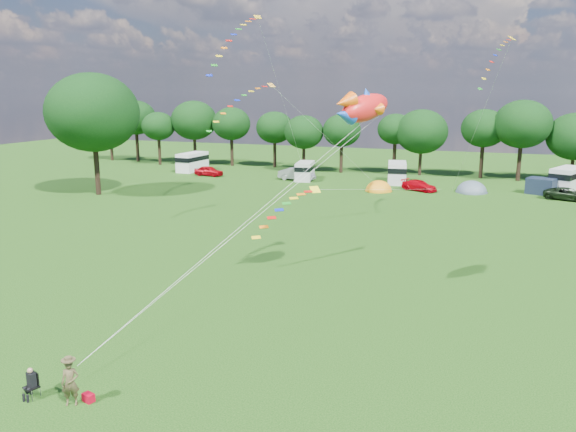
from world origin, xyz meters
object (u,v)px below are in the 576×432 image
(car_c, at_px, (419,186))
(camp_chair, at_px, (32,379))
(fish_kite, at_px, (361,108))
(car_a, at_px, (209,171))
(campervan_c, at_px, (397,172))
(campervan_a, at_px, (192,161))
(kite_flyer, at_px, (70,383))
(big_tree, at_px, (93,113))
(campervan_d, at_px, (567,179))
(tent_greyblue, at_px, (471,192))
(campervan_b, at_px, (305,170))
(car_d, at_px, (568,194))
(car_b, at_px, (297,174))
(tent_orange, at_px, (379,191))

(car_c, height_order, camp_chair, car_c)
(camp_chair, xyz_separation_m, fish_kite, (8.91, 14.53, 9.69))
(car_a, distance_m, campervan_c, 25.23)
(campervan_a, distance_m, kite_flyer, 62.26)
(car_c, relative_size, kite_flyer, 2.33)
(big_tree, xyz_separation_m, campervan_a, (0.40, 20.23, -7.59))
(campervan_d, bearing_deg, tent_greyblue, 137.51)
(campervan_b, xyz_separation_m, tent_greyblue, (20.84, -2.23, -1.22))
(campervan_d, height_order, camp_chair, campervan_d)
(campervan_a, bearing_deg, fish_kite, -137.66)
(car_c, xyz_separation_m, tent_greyblue, (5.74, 1.08, -0.59))
(tent_greyblue, height_order, kite_flyer, kite_flyer)
(car_d, bearing_deg, kite_flyer, 175.14)
(big_tree, height_order, car_d, big_tree)
(car_b, bearing_deg, kite_flyer, -166.78)
(car_b, height_order, campervan_b, campervan_b)
(big_tree, relative_size, car_b, 2.98)
(tent_orange, bearing_deg, campervan_b, 154.69)
(car_d, bearing_deg, campervan_c, 92.54)
(campervan_c, relative_size, camp_chair, 4.61)
(car_a, xyz_separation_m, tent_orange, (24.12, -3.83, -0.66))
(campervan_d, bearing_deg, car_b, 118.79)
(campervan_d, relative_size, tent_greyblue, 1.57)
(car_c, bearing_deg, big_tree, 138.73)
(campervan_a, bearing_deg, tent_greyblue, -93.47)
(car_d, distance_m, campervan_a, 48.76)
(tent_greyblue, bearing_deg, car_b, 175.70)
(campervan_d, distance_m, tent_orange, 21.68)
(fish_kite, bearing_deg, tent_orange, 39.81)
(camp_chair, bearing_deg, fish_kite, 77.57)
(car_b, xyz_separation_m, campervan_b, (0.89, 0.60, 0.46))
(campervan_b, distance_m, tent_orange, 11.92)
(car_d, height_order, campervan_a, campervan_a)
(big_tree, relative_size, tent_orange, 3.88)
(car_c, height_order, tent_greyblue, tent_greyblue)
(tent_orange, height_order, tent_greyblue, tent_greyblue)
(big_tree, bearing_deg, campervan_a, 88.87)
(big_tree, bearing_deg, fish_kite, -31.76)
(campervan_d, distance_m, fish_kite, 45.22)
(campervan_b, bearing_deg, car_a, 85.15)
(car_d, height_order, camp_chair, car_d)
(campervan_a, xyz_separation_m, campervan_c, (29.48, -0.42, -0.04))
(campervan_a, height_order, tent_greyblue, campervan_a)
(car_a, distance_m, campervan_b, 13.47)
(big_tree, xyz_separation_m, tent_greyblue, (39.07, 15.87, -9.00))
(car_b, bearing_deg, campervan_c, -77.11)
(car_a, height_order, campervan_c, campervan_c)
(fish_kite, bearing_deg, car_c, 32.51)
(camp_chair, bearing_deg, car_d, 84.44)
(big_tree, bearing_deg, car_c, 23.93)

